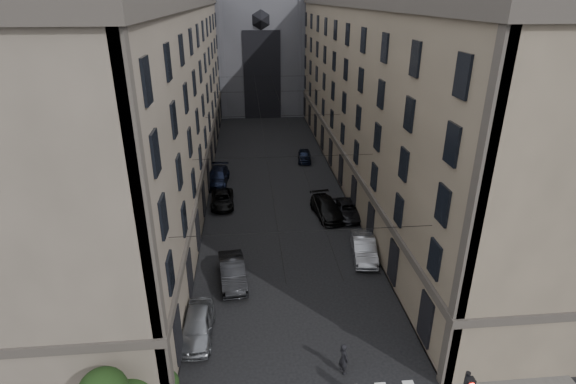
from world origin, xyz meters
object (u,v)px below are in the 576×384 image
object	(u,v)px
car_right_midnear	(347,210)
pedestrian	(343,358)
gothic_tower	(258,3)
car_left_near	(197,325)
car_left_midfar	(222,199)
car_left_far	(217,177)
car_right_midfar	(327,208)
car_right_far	(304,156)
car_right_near	(364,248)
car_left_midnear	(232,272)

from	to	relation	value
car_right_midnear	pedestrian	world-z (taller)	pedestrian
gothic_tower	car_left_near	distance (m)	66.34
car_left_midfar	car_left_far	bearing A→B (deg)	95.84
car_right_midfar	car_right_midnear	bearing A→B (deg)	-15.06
car_left_far	car_right_midfar	bearing A→B (deg)	-35.11
gothic_tower	car_right_midfar	bearing A→B (deg)	-84.86
car_left_near	car_right_midnear	size ratio (longest dim) A/B	1.00
car_left_far	car_right_midnear	distance (m)	15.32
gothic_tower	car_right_midnear	world-z (taller)	gothic_tower
car_right_midfar	car_right_far	xyz separation A→B (m)	(-0.17, 15.33, -0.11)
gothic_tower	pedestrian	size ratio (longest dim) A/B	30.32
gothic_tower	car_left_far	bearing A→B (deg)	-98.86
car_right_midnear	car_right_near	bearing A→B (deg)	-94.32
car_right_midnear	car_right_far	bearing A→B (deg)	94.81
car_left_midnear	pedestrian	xyz separation A→B (m)	(6.14, -9.08, 0.13)
car_left_far	car_left_midnear	bearing A→B (deg)	-79.28
gothic_tower	car_left_midnear	world-z (taller)	gothic_tower
gothic_tower	car_left_midfar	bearing A→B (deg)	-96.86
car_left_far	car_right_midfar	distance (m)	13.73
car_left_midnear	car_right_far	world-z (taller)	car_left_midnear
car_left_midfar	pedestrian	xyz separation A→B (m)	(7.39, -22.11, 0.30)
car_right_far	gothic_tower	bearing A→B (deg)	102.95
car_left_midnear	car_left_far	world-z (taller)	car_left_midnear
car_left_near	car_right_midfar	xyz separation A→B (m)	(10.57, 15.30, -0.02)
car_left_midfar	car_right_midfar	size ratio (longest dim) A/B	0.87
car_left_midnear	pedestrian	world-z (taller)	pedestrian
car_right_far	pedestrian	distance (m)	34.30
car_left_near	car_right_midnear	world-z (taller)	car_left_near
car_right_far	car_left_far	bearing A→B (deg)	-142.00
pedestrian	car_right_midfar	bearing A→B (deg)	-28.59
car_left_far	car_right_far	world-z (taller)	car_left_far
car_right_far	pedestrian	bearing A→B (deg)	-88.03
car_left_midnear	car_right_midfar	distance (m)	13.02
car_left_near	car_right_midfar	size ratio (longest dim) A/B	0.87
car_left_midfar	car_left_far	world-z (taller)	car_left_far
car_left_midfar	car_right_midnear	size ratio (longest dim) A/B	0.99
car_left_midfar	car_left_near	bearing A→B (deg)	-94.19
car_left_far	car_right_midfar	xyz separation A→B (m)	(10.57, -8.77, -0.03)
car_left_midfar	car_right_midfar	world-z (taller)	car_right_midfar
car_right_midnear	car_left_far	bearing A→B (deg)	141.52
car_left_near	car_left_midfar	bearing A→B (deg)	89.10
car_right_near	pedestrian	bearing A→B (deg)	-102.17
car_left_near	car_left_far	size ratio (longest dim) A/B	0.85
gothic_tower	car_right_far	world-z (taller)	gothic_tower
car_left_midnear	car_left_midfar	distance (m)	13.09
car_left_midnear	car_right_near	size ratio (longest dim) A/B	1.02
car_left_near	pedestrian	xyz separation A→B (m)	(8.14, -3.59, 0.15)
gothic_tower	car_right_midnear	bearing A→B (deg)	-82.75
car_right_far	car_left_midnear	bearing A→B (deg)	-102.73
car_right_near	car_left_near	bearing A→B (deg)	-139.85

